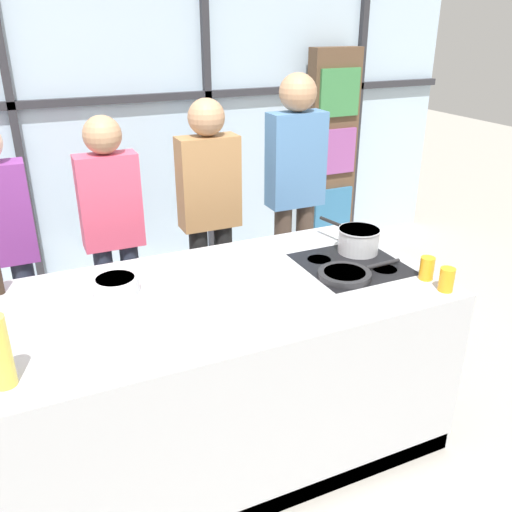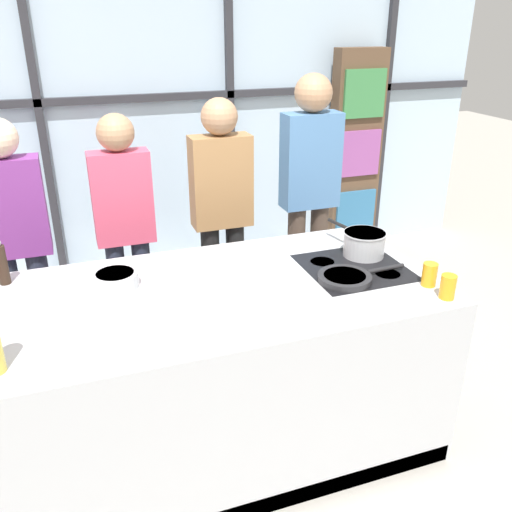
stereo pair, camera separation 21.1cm
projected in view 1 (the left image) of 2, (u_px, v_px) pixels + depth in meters
The scene contains 14 objects.
ground_plane at pixel (227, 440), 2.99m from camera, with size 18.00×18.00×0.00m, color #ADA89E.
back_window_wall at pixel (116, 116), 4.38m from camera, with size 6.40×0.10×2.80m.
bookshelf at pixel (331, 153), 5.14m from camera, with size 0.48×0.19×1.90m.
demo_island at pixel (226, 370), 2.80m from camera, with size 2.15×1.09×0.93m.
spectator_far_left at pixel (0, 242), 3.14m from camera, with size 0.39×0.23×1.63m.
spectator_center_left at pixel (113, 225), 3.38m from camera, with size 0.37×0.23×1.62m.
spectator_center_right at pixel (210, 207), 3.61m from camera, with size 0.40×0.24×1.68m.
spectator_far_right at pixel (295, 183), 3.82m from camera, with size 0.40×0.25×1.81m.
frying_pan at pixel (346, 274), 2.74m from camera, with size 0.49×0.27×0.03m.
saucepan at pixel (358, 240), 3.01m from camera, with size 0.23×0.43×0.14m.
white_plate at pixel (124, 317), 2.36m from camera, with size 0.26×0.26×0.01m, color white.
mixing_bowl at pixel (116, 284), 2.58m from camera, with size 0.22×0.22×0.07m.
juice_glass_near at pixel (447, 280), 2.59m from camera, with size 0.07×0.07×0.12m, color orange.
juice_glass_far at pixel (427, 268), 2.70m from camera, with size 0.07×0.07×0.12m, color orange.
Camera 1 is at (-0.82, -2.18, 2.13)m, focal length 38.00 mm.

